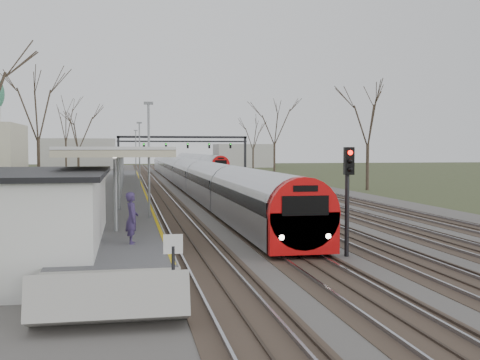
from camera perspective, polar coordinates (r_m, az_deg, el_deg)
The scene contains 11 objects.
track_bed at distance 67.97m, azimuth -3.10°, elevation -0.36°, with size 24.00×160.00×0.22m.
platform at distance 49.90m, azimuth -11.10°, elevation -1.13°, with size 3.50×69.00×1.00m, color #9E9B93.
canopy at distance 45.26m, azimuth -11.19°, elevation 2.79°, with size 4.10×50.00×3.11m.
station_building at distance 20.78m, azimuth -21.37°, elevation -3.97°, with size 6.00×9.00×3.20m, color silver.
signal_gantry at distance 97.67m, azimuth -5.41°, elevation 3.49°, with size 21.00×0.59×6.08m.
tree_west_far at distance 60.98m, azimuth -18.63°, elevation 6.58°, with size 5.50×5.50×11.33m.
tree_east_far at distance 58.89m, azimuth 12.04°, elevation 6.09°, with size 5.00×5.00×10.30m.
train_near at distance 65.41m, azimuth -5.26°, elevation 0.74°, with size 2.62×90.21×3.05m.
train_far at distance 115.38m, azimuth -4.10°, elevation 1.72°, with size 2.62×60.21×3.05m.
passenger at distance 19.39m, azimuth -10.21°, elevation -3.60°, with size 0.61×0.40×1.67m, color #362951.
signal_post at distance 22.15m, azimuth 10.19°, elevation -0.47°, with size 0.35×0.45×4.10m.
Camera 1 is at (-8.62, -12.27, 4.05)m, focal length 45.00 mm.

